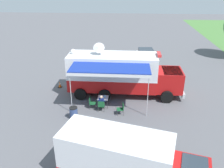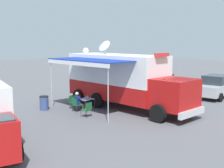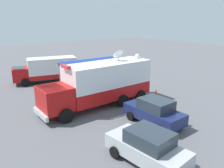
{
  "view_description": "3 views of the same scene",
  "coord_description": "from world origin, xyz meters",
  "views": [
    {
      "loc": [
        18.04,
        1.13,
        9.15
      ],
      "look_at": [
        0.59,
        0.01,
        1.18
      ],
      "focal_mm": 37.54,
      "sensor_mm": 36.0,
      "label": 1
    },
    {
      "loc": [
        14.09,
        13.72,
        4.42
      ],
      "look_at": [
        0.83,
        0.43,
        1.65
      ],
      "focal_mm": 47.28,
      "sensor_mm": 36.0,
      "label": 2
    },
    {
      "loc": [
        -14.25,
        10.67,
        6.89
      ],
      "look_at": [
        0.77,
        -1.0,
        1.34
      ],
      "focal_mm": 36.18,
      "sensor_mm": 36.0,
      "label": 3
    }
  ],
  "objects": [
    {
      "name": "folding_chair_at_table",
      "position": [
        2.96,
        -0.65,
        0.51
      ],
      "size": [
        0.49,
        0.49,
        0.87
      ],
      "color": "#19562D",
      "rests_on": "ground"
    },
    {
      "name": "folding_chair_beside_table",
      "position": [
        2.55,
        -1.44,
        0.51
      ],
      "size": [
        0.49,
        0.49,
        0.87
      ],
      "color": "#19562D",
      "rests_on": "ground"
    },
    {
      "name": "water_bottle",
      "position": [
        2.16,
        -0.44,
        0.83
      ],
      "size": [
        0.07,
        0.07,
        0.22
      ],
      "color": "#4C99D8",
      "rests_on": "folding_table"
    },
    {
      "name": "seated_responder",
      "position": [
        2.77,
        -0.64,
        0.65
      ],
      "size": [
        0.66,
        0.55,
        1.25
      ],
      "color": "navy",
      "rests_on": "ground"
    },
    {
      "name": "lot_stripe",
      "position": [
        -2.6,
        -0.65,
        0.0
      ],
      "size": [
        0.18,
        4.8,
        0.01
      ],
      "primitive_type": "cube",
      "rotation": [
        0.0,
        0.0,
        -0.01
      ],
      "color": "silver",
      "rests_on": "ground"
    },
    {
      "name": "traffic_cone",
      "position": [
        -0.98,
        -4.87,
        0.28
      ],
      "size": [
        0.36,
        0.36,
        0.58
      ],
      "color": "black",
      "rests_on": "ground"
    },
    {
      "name": "folding_chair_spare_by_truck",
      "position": [
        3.29,
        0.87,
        0.51
      ],
      "size": [
        0.55,
        0.55,
        0.87
      ],
      "color": "#19562D",
      "rests_on": "ground"
    },
    {
      "name": "folding_table",
      "position": [
        2.16,
        -0.59,
        0.67
      ],
      "size": [
        0.81,
        0.81,
        0.73
      ],
      "color": "silver",
      "rests_on": "ground"
    },
    {
      "name": "trash_bin",
      "position": [
        4.1,
        -2.48,
        0.46
      ],
      "size": [
        0.57,
        0.57,
        0.91
      ],
      "color": "#384C7F",
      "rests_on": "ground"
    },
    {
      "name": "car_far_corner",
      "position": [
        -4.9,
        -0.19,
        0.88
      ],
      "size": [
        4.22,
        2.05,
        1.76
      ],
      "color": "navy",
      "rests_on": "ground"
    },
    {
      "name": "ground_plane",
      "position": [
        0.0,
        0.0,
        0.0
      ],
      "size": [
        100.0,
        100.0,
        0.0
      ],
      "primitive_type": "plane",
      "color": "#5B5B60"
    },
    {
      "name": "command_truck",
      "position": [
        0.04,
        0.75,
        1.94
      ],
      "size": [
        4.92,
        9.52,
        4.53
      ],
      "color": "#B71414",
      "rests_on": "ground"
    },
    {
      "name": "car_behind_truck",
      "position": [
        -7.66,
        3.36,
        0.88
      ],
      "size": [
        4.34,
        2.29,
        1.76
      ],
      "color": "#B2B5BA",
      "rests_on": "ground"
    }
  ]
}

